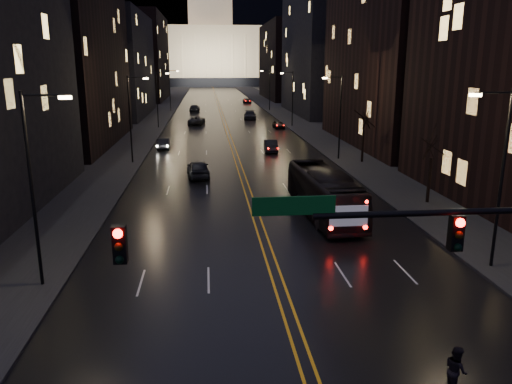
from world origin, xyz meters
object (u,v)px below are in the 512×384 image
object	(u,v)px
bus	(324,193)
oncoming_car_b	(164,144)
pedestrian_b	(456,370)
receding_car_a	(271,146)
oncoming_car_a	(198,169)

from	to	relation	value
bus	oncoming_car_b	size ratio (longest dim) A/B	2.72
bus	oncoming_car_b	bearing A→B (deg)	111.47
pedestrian_b	bus	bearing A→B (deg)	-0.19
oncoming_car_b	pedestrian_b	size ratio (longest dim) A/B	2.56
receding_car_a	pedestrian_b	distance (m)	45.09
oncoming_car_a	receding_car_a	distance (m)	15.49
oncoming_car_a	bus	bearing A→B (deg)	119.61
oncoming_car_a	oncoming_car_b	bearing A→B (deg)	-79.22
oncoming_car_a	oncoming_car_b	distance (m)	16.93
oncoming_car_a	oncoming_car_b	size ratio (longest dim) A/B	1.16
oncoming_car_a	pedestrian_b	bearing A→B (deg)	100.35
bus	oncoming_car_b	xyz separation A→B (m)	(-13.14, 29.24, -0.89)
oncoming_car_a	receding_car_a	xyz separation A→B (m)	(8.39, 13.02, -0.11)
oncoming_car_b	receding_car_a	size ratio (longest dim) A/B	0.97
bus	oncoming_car_a	xyz separation A→B (m)	(-8.71, 12.91, -0.75)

